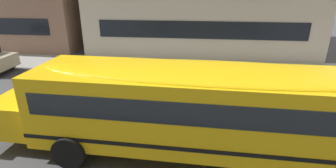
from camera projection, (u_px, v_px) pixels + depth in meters
ground_plane at (209, 127)px, 9.17m from camera, size 400.00×400.00×0.00m
sidewalk_far at (205, 66)px, 15.76m from camera, size 120.00×3.00×0.01m
lane_centreline at (209, 126)px, 9.16m from camera, size 110.00×0.16×0.01m
school_bus at (209, 105)px, 7.16m from camera, size 12.01×3.10×2.67m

